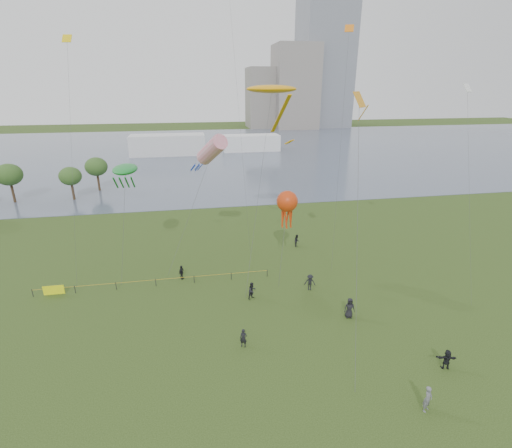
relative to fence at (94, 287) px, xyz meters
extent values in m
plane|color=#233711|center=(16.07, -14.43, -0.55)|extent=(400.00, 400.00, 0.00)
cube|color=#505B6E|center=(16.07, 85.57, -0.53)|extent=(400.00, 120.00, 0.08)
cube|color=gray|center=(62.07, 147.57, 18.45)|extent=(20.00, 20.00, 38.00)
cube|color=slate|center=(48.07, 153.57, 13.45)|extent=(16.00, 18.00, 28.00)
cube|color=silver|center=(4.07, 80.57, 2.45)|extent=(22.00, 8.00, 6.00)
cube|color=white|center=(30.07, 83.57, 1.95)|extent=(18.00, 7.00, 5.00)
cylinder|color=#382819|center=(-21.22, 35.14, 1.03)|extent=(0.44, 0.44, 3.16)
ellipsoid|color=#395D24|center=(-21.22, 35.14, 4.58)|extent=(4.50, 4.50, 3.80)
cylinder|color=#382819|center=(-11.14, 35.11, 0.82)|extent=(0.44, 0.44, 2.75)
ellipsoid|color=#395D24|center=(-11.14, 35.11, 3.90)|extent=(3.91, 3.91, 3.30)
cylinder|color=#382819|center=(-7.86, 40.99, 0.95)|extent=(0.44, 0.44, 3.00)
ellipsoid|color=#395D24|center=(-7.86, 40.99, 4.31)|extent=(4.27, 4.27, 3.60)
cylinder|color=black|center=(-5.88, 0.00, -0.13)|extent=(0.07, 0.07, 0.85)
cylinder|color=black|center=(-1.88, 0.00, -0.13)|extent=(0.07, 0.07, 0.85)
cylinder|color=black|center=(2.12, 0.00, -0.13)|extent=(0.07, 0.07, 0.85)
cylinder|color=black|center=(6.12, 0.00, -0.13)|extent=(0.07, 0.07, 0.85)
cylinder|color=black|center=(10.12, 0.00, -0.13)|extent=(0.07, 0.07, 0.85)
cylinder|color=black|center=(14.12, 0.00, -0.13)|extent=(0.07, 0.07, 0.85)
cylinder|color=black|center=(18.12, 0.00, -0.13)|extent=(0.07, 0.07, 0.85)
cylinder|color=gold|center=(6.12, 0.00, 0.19)|extent=(24.00, 0.03, 0.03)
cube|color=#F5FB0D|center=(-3.88, 0.00, 0.00)|extent=(2.00, 0.04, 1.00)
imported|color=slate|center=(24.66, -19.51, 0.39)|extent=(0.82, 0.76, 1.89)
imported|color=black|center=(15.73, -4.16, 0.33)|extent=(1.08, 1.02, 1.76)
imported|color=black|center=(21.88, -3.57, 0.32)|extent=(1.29, 0.99, 1.76)
imported|color=black|center=(8.80, 1.12, 0.24)|extent=(0.81, 1.00, 1.59)
imported|color=black|center=(23.92, -8.83, 0.41)|extent=(1.03, 0.75, 1.94)
imported|color=black|center=(28.39, -16.27, 0.25)|extent=(1.56, 0.83, 1.60)
imported|color=black|center=(13.84, -11.18, 0.25)|extent=(0.69, 0.58, 1.60)
imported|color=black|center=(23.64, 7.44, 0.25)|extent=(0.77, 0.90, 1.62)
cylinder|color=#3F3F42|center=(17.35, 0.96, 9.21)|extent=(4.52, 9.63, 19.54)
ellipsoid|color=orange|center=(19.59, 5.76, 18.98)|extent=(5.52, 3.45, 0.86)
cube|color=orange|center=(19.59, 1.56, 16.58)|extent=(0.36, 6.98, 4.09)
cube|color=orange|center=(19.59, -2.24, 14.48)|extent=(0.95, 0.95, 0.42)
cylinder|color=#3F3F42|center=(10.06, 3.54, 6.13)|extent=(5.63, 2.46, 13.38)
cylinder|color=#D31942|center=(12.86, 4.76, 12.81)|extent=(3.59, 5.05, 3.75)
cylinder|color=#1B37C0|center=(11.46, 3.56, 11.21)|extent=(0.60, 1.13, 0.88)
cylinder|color=#1B37C0|center=(11.18, 3.94, 11.21)|extent=(0.60, 1.13, 0.88)
cylinder|color=#1B37C0|center=(10.73, 3.79, 11.21)|extent=(0.60, 1.13, 0.88)
cylinder|color=#1B37C0|center=(10.73, 3.32, 11.21)|extent=(0.60, 1.13, 0.88)
cylinder|color=#1B37C0|center=(11.18, 3.18, 11.21)|extent=(0.60, 1.13, 0.88)
cylinder|color=#3F3F42|center=(3.16, 2.28, 5.36)|extent=(1.42, 2.77, 11.84)
ellipsoid|color=#177E29|center=(3.85, 3.64, 11.28)|extent=(2.45, 4.41, 0.86)
cylinder|color=#177E29|center=(3.05, 2.04, 10.28)|extent=(0.16, 1.79, 1.54)
cylinder|color=#177E29|center=(3.60, 2.04, 10.28)|extent=(0.16, 1.79, 1.54)
cylinder|color=#177E29|center=(4.15, 2.04, 10.28)|extent=(0.16, 1.79, 1.54)
cylinder|color=#177E29|center=(4.70, 2.04, 10.28)|extent=(0.16, 1.79, 1.54)
cylinder|color=#3F3F42|center=(19.63, -0.72, 3.62)|extent=(1.54, 3.17, 8.35)
sphere|color=red|center=(20.38, 0.85, 7.79)|extent=(2.27, 2.27, 2.27)
cylinder|color=red|center=(20.88, 0.85, 6.19)|extent=(0.18, 0.54, 2.60)
cylinder|color=red|center=(20.63, 1.28, 6.19)|extent=(0.49, 0.36, 2.61)
cylinder|color=red|center=(20.13, 1.28, 6.19)|extent=(0.49, 0.36, 2.61)
cylinder|color=red|center=(19.88, 0.85, 6.19)|extent=(0.18, 0.54, 2.60)
cylinder|color=red|center=(20.13, 0.42, 6.19)|extent=(0.49, 0.36, 2.61)
cylinder|color=red|center=(20.63, 0.42, 6.19)|extent=(0.49, 0.36, 2.61)
cylinder|color=#3F3F42|center=(22.64, -11.43, 8.85)|extent=(3.79, 11.72, 18.83)
cube|color=orange|center=(24.52, -5.59, 18.26)|extent=(1.53, 1.53, 1.25)
cylinder|color=orange|center=(24.52, -6.49, 17.26)|extent=(0.08, 1.58, 1.35)
cube|color=yellow|center=(-0.67, 7.25, 23.65)|extent=(1.04, 1.00, 0.76)
cube|color=orange|center=(27.46, 4.71, 24.85)|extent=(0.93, 0.60, 0.76)
cube|color=white|center=(36.93, -2.25, 19.13)|extent=(0.97, 0.68, 0.76)
camera|label=1|loc=(10.52, -35.67, 19.36)|focal=26.00mm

